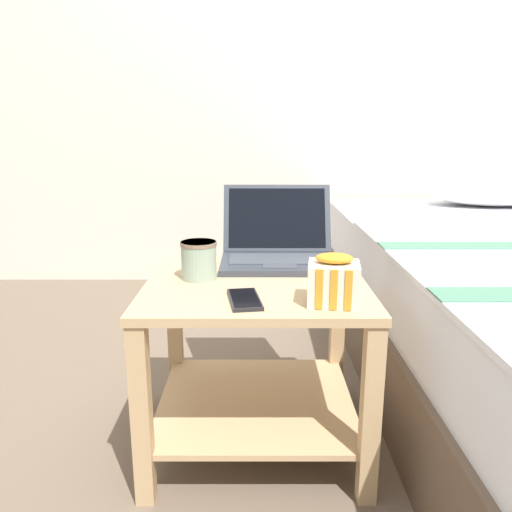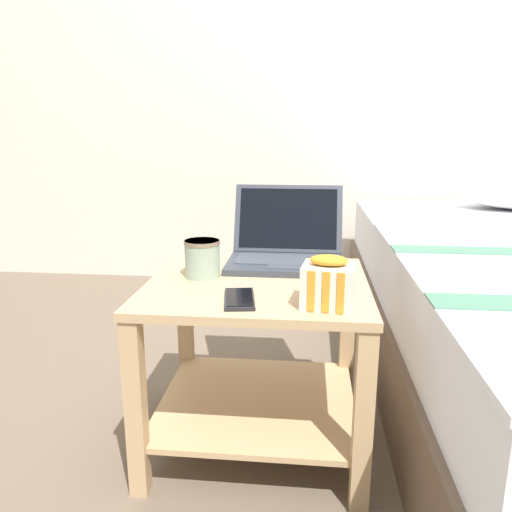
% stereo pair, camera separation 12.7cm
% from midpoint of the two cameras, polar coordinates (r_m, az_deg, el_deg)
% --- Properties ---
extents(ground_plane, '(8.00, 8.00, 0.00)m').
position_cam_midpoint_polar(ground_plane, '(1.54, 2.68, -20.21)').
color(ground_plane, brown).
extents(back_wall, '(8.00, 0.05, 2.50)m').
position_cam_midpoint_polar(back_wall, '(2.92, 4.97, 21.53)').
color(back_wall, beige).
rests_on(back_wall, ground_plane).
extents(bedside_table, '(0.58, 0.55, 0.48)m').
position_cam_midpoint_polar(bedside_table, '(1.39, 2.83, -9.65)').
color(bedside_table, tan).
rests_on(bedside_table, ground_plane).
extents(laptop, '(0.34, 0.31, 0.22)m').
position_cam_midpoint_polar(laptop, '(1.51, 5.89, 0.84)').
color(laptop, '#333842').
rests_on(laptop, bedside_table).
extents(mug_front_left, '(0.10, 0.14, 0.10)m').
position_cam_midpoint_polar(mug_front_left, '(1.36, -3.51, -0.09)').
color(mug_front_left, '#8CA593').
rests_on(mug_front_left, bedside_table).
extents(snack_bag, '(0.13, 0.11, 0.12)m').
position_cam_midpoint_polar(snack_bag, '(1.15, 11.40, -3.13)').
color(snack_bag, silver).
rests_on(snack_bag, bedside_table).
extents(cell_phone, '(0.09, 0.16, 0.01)m').
position_cam_midpoint_polar(cell_phone, '(1.18, 1.18, -4.96)').
color(cell_phone, black).
rests_on(cell_phone, bedside_table).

